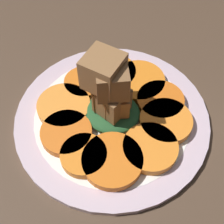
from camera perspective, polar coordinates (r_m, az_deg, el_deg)
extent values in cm
cube|color=#4C3828|center=(48.06, 0.00, -2.13)|extent=(120.00, 120.00, 2.00)
cylinder|color=silver|center=(46.81, 0.00, -1.13)|extent=(28.93, 28.93, 1.00)
cylinder|color=white|center=(46.77, 0.00, -1.09)|extent=(23.14, 23.14, 1.00)
cylinder|color=orange|center=(47.72, 8.82, 2.05)|extent=(7.14, 7.14, 1.28)
cylinder|color=orange|center=(49.76, 4.96, 5.59)|extent=(8.15, 8.15, 1.28)
cylinder|color=orange|center=(50.79, 0.04, 7.18)|extent=(7.64, 7.64, 1.28)
cylinder|color=orange|center=(49.53, -5.16, 5.26)|extent=(6.19, 6.19, 1.28)
cylinder|color=orange|center=(47.34, -8.66, 1.46)|extent=(7.95, 7.95, 1.28)
cylinder|color=orange|center=(44.41, -8.34, -3.84)|extent=(7.27, 7.27, 1.28)
cylinder|color=orange|center=(42.41, -5.20, -7.90)|extent=(6.34, 6.34, 1.28)
cylinder|color=orange|center=(41.89, 0.06, -8.87)|extent=(8.22, 8.22, 1.28)
cylinder|color=orange|center=(43.08, 7.01, -6.53)|extent=(7.60, 7.60, 1.28)
cylinder|color=orange|center=(45.78, 9.82, -1.48)|extent=(7.64, 7.64, 1.28)
ellipsoid|color=#235128|center=(45.59, 0.00, -0.09)|extent=(8.19, 7.37, 1.76)
cube|color=brown|center=(42.98, 0.16, 1.64)|extent=(5.50, 5.50, 4.03)
cube|color=olive|center=(43.56, 0.82, 1.95)|extent=(4.17, 4.17, 3.39)
cube|color=brown|center=(44.27, -1.26, 3.64)|extent=(4.94, 4.94, 3.88)
cube|color=brown|center=(39.80, -0.14, 5.40)|extent=(5.11, 5.11, 4.13)
cube|color=olive|center=(40.02, -1.61, 7.47)|extent=(5.93, 5.93, 4.66)
cube|color=silver|center=(49.90, -1.63, 5.24)|extent=(11.27, 2.47, 0.40)
cube|color=silver|center=(48.91, 5.39, 3.54)|extent=(1.63, 2.46, 0.40)
cube|color=silver|center=(49.34, 8.93, 3.60)|extent=(4.43, 0.85, 0.40)
cube|color=silver|center=(48.92, 8.77, 3.02)|extent=(4.43, 0.85, 0.40)
cube|color=silver|center=(48.50, 8.60, 2.43)|extent=(4.43, 0.85, 0.40)
cube|color=silver|center=(48.09, 8.43, 1.83)|extent=(4.43, 0.85, 0.40)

